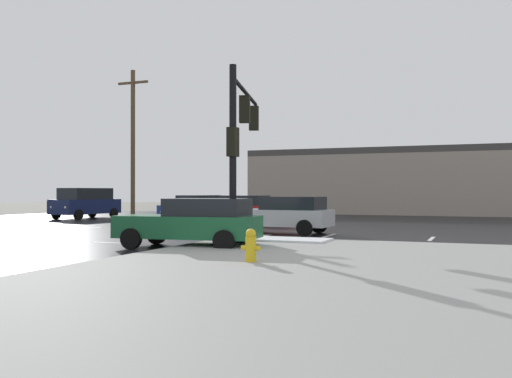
{
  "coord_description": "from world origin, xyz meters",
  "views": [
    {
      "loc": [
        11.88,
        -22.52,
        1.82
      ],
      "look_at": [
        -0.65,
        8.54,
        1.97
      ],
      "focal_mm": 39.85,
      "sensor_mm": 36.0,
      "label": 1
    }
  ],
  "objects_px": {
    "fire_hydrant": "(251,245)",
    "sedan_blue": "(194,208)",
    "suv_navy": "(86,202)",
    "sedan_silver": "(282,214)",
    "sedan_green": "(193,222)",
    "traffic_signal_mast": "(241,129)",
    "sedan_red": "(252,209)",
    "utility_pole_far": "(133,142)"
  },
  "relations": [
    {
      "from": "traffic_signal_mast",
      "to": "fire_hydrant",
      "type": "xyz_separation_m",
      "value": [
        2.38,
        -4.86,
        -3.37
      ]
    },
    {
      "from": "fire_hydrant",
      "to": "sedan_red",
      "type": "bearing_deg",
      "value": 112.2
    },
    {
      "from": "fire_hydrant",
      "to": "sedan_red",
      "type": "distance_m",
      "value": 17.86
    },
    {
      "from": "utility_pole_far",
      "to": "fire_hydrant",
      "type": "bearing_deg",
      "value": -49.19
    },
    {
      "from": "traffic_signal_mast",
      "to": "sedan_silver",
      "type": "xyz_separation_m",
      "value": [
        -0.49,
        5.59,
        -3.06
      ]
    },
    {
      "from": "sedan_blue",
      "to": "suv_navy",
      "type": "bearing_deg",
      "value": -92.24
    },
    {
      "from": "fire_hydrant",
      "to": "sedan_green",
      "type": "relative_size",
      "value": 0.17
    },
    {
      "from": "traffic_signal_mast",
      "to": "sedan_red",
      "type": "height_order",
      "value": "traffic_signal_mast"
    },
    {
      "from": "fire_hydrant",
      "to": "sedan_blue",
      "type": "height_order",
      "value": "sedan_blue"
    },
    {
      "from": "sedan_silver",
      "to": "sedan_blue",
      "type": "relative_size",
      "value": 0.99
    },
    {
      "from": "sedan_green",
      "to": "sedan_silver",
      "type": "distance_m",
      "value": 6.99
    },
    {
      "from": "sedan_red",
      "to": "suv_navy",
      "type": "xyz_separation_m",
      "value": [
        -12.73,
        1.74,
        0.24
      ]
    },
    {
      "from": "sedan_blue",
      "to": "utility_pole_far",
      "type": "xyz_separation_m",
      "value": [
        -5.05,
        1.12,
        4.16
      ]
    },
    {
      "from": "sedan_green",
      "to": "suv_navy",
      "type": "distance_m",
      "value": 21.83
    },
    {
      "from": "sedan_silver",
      "to": "utility_pole_far",
      "type": "bearing_deg",
      "value": -27.83
    },
    {
      "from": "traffic_signal_mast",
      "to": "utility_pole_far",
      "type": "xyz_separation_m",
      "value": [
        -13.35,
        13.35,
        1.11
      ]
    },
    {
      "from": "fire_hydrant",
      "to": "sedan_green",
      "type": "distance_m",
      "value": 4.89
    },
    {
      "from": "sedan_green",
      "to": "suv_navy",
      "type": "height_order",
      "value": "suv_navy"
    },
    {
      "from": "sedan_green",
      "to": "sedan_silver",
      "type": "height_order",
      "value": "same"
    },
    {
      "from": "utility_pole_far",
      "to": "sedan_blue",
      "type": "bearing_deg",
      "value": -12.54
    },
    {
      "from": "fire_hydrant",
      "to": "sedan_green",
      "type": "xyz_separation_m",
      "value": [
        -3.42,
        3.48,
        0.32
      ]
    },
    {
      "from": "traffic_signal_mast",
      "to": "utility_pole_far",
      "type": "relative_size",
      "value": 0.58
    },
    {
      "from": "sedan_green",
      "to": "sedan_silver",
      "type": "bearing_deg",
      "value": -100.75
    },
    {
      "from": "fire_hydrant",
      "to": "sedan_silver",
      "type": "height_order",
      "value": "sedan_silver"
    },
    {
      "from": "traffic_signal_mast",
      "to": "sedan_blue",
      "type": "xyz_separation_m",
      "value": [
        -8.3,
        12.23,
        -3.06
      ]
    },
    {
      "from": "sedan_silver",
      "to": "suv_navy",
      "type": "bearing_deg",
      "value": -21.92
    },
    {
      "from": "sedan_green",
      "to": "traffic_signal_mast",
      "type": "bearing_deg",
      "value": -133.4
    },
    {
      "from": "suv_navy",
      "to": "sedan_silver",
      "type": "distance_m",
      "value": 18.37
    },
    {
      "from": "sedan_green",
      "to": "sedan_blue",
      "type": "relative_size",
      "value": 1.0
    },
    {
      "from": "fire_hydrant",
      "to": "sedan_silver",
      "type": "relative_size",
      "value": 0.17
    },
    {
      "from": "fire_hydrant",
      "to": "sedan_silver",
      "type": "distance_m",
      "value": 10.83
    },
    {
      "from": "traffic_signal_mast",
      "to": "suv_navy",
      "type": "relative_size",
      "value": 1.12
    },
    {
      "from": "fire_hydrant",
      "to": "sedan_blue",
      "type": "xyz_separation_m",
      "value": [
        -10.68,
        17.09,
        0.32
      ]
    },
    {
      "from": "traffic_signal_mast",
      "to": "utility_pole_far",
      "type": "distance_m",
      "value": 18.91
    },
    {
      "from": "suv_navy",
      "to": "sedan_red",
      "type": "bearing_deg",
      "value": 87.8
    },
    {
      "from": "sedan_green",
      "to": "sedan_silver",
      "type": "xyz_separation_m",
      "value": [
        0.56,
        6.96,
        0.0
      ]
    },
    {
      "from": "sedan_red",
      "to": "sedan_silver",
      "type": "xyz_separation_m",
      "value": [
        3.89,
        -6.09,
        0.0
      ]
    },
    {
      "from": "traffic_signal_mast",
      "to": "sedan_red",
      "type": "xyz_separation_m",
      "value": [
        -4.37,
        11.68,
        -3.06
      ]
    },
    {
      "from": "traffic_signal_mast",
      "to": "fire_hydrant",
      "type": "relative_size",
      "value": 7.03
    },
    {
      "from": "sedan_green",
      "to": "utility_pole_far",
      "type": "height_order",
      "value": "utility_pole_far"
    },
    {
      "from": "sedan_green",
      "to": "sedan_blue",
      "type": "height_order",
      "value": "same"
    },
    {
      "from": "sedan_silver",
      "to": "utility_pole_far",
      "type": "xyz_separation_m",
      "value": [
        -12.86,
        7.77,
        4.16
      ]
    }
  ]
}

